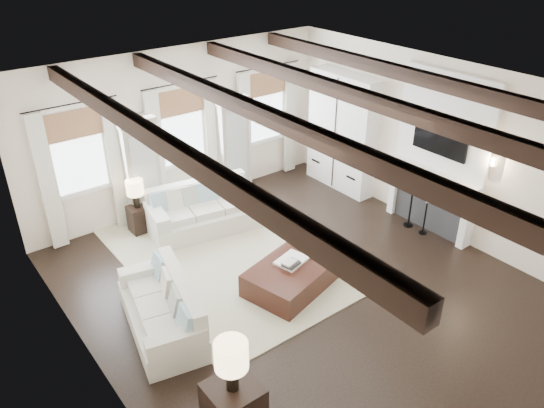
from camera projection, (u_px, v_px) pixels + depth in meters
ground at (303, 288)px, 8.54m from camera, size 7.50×7.50×0.00m
room_shell at (305, 152)px, 8.66m from camera, size 6.54×7.54×3.22m
area_rug at (234, 252)px, 9.44m from camera, size 3.48×4.59×0.02m
sofa_back at (203, 211)px, 10.03m from camera, size 2.19×1.27×0.88m
sofa_left at (165, 311)px, 7.56m from camera, size 1.24×2.02×0.81m
ottoman at (294, 275)px, 8.52m from camera, size 1.77×1.35×0.41m
tray at (292, 261)px, 8.47m from camera, size 0.58×0.49×0.04m
book_lower at (291, 264)px, 8.33m from camera, size 0.30×0.26×0.04m
book_upper at (289, 262)px, 8.30m from camera, size 0.26×0.22×0.03m
book_loose at (314, 254)px, 8.64m from camera, size 0.28×0.23×0.03m
side_table_front at (234, 405)px, 6.14m from camera, size 0.59×0.59×0.59m
lamp_front at (231, 358)px, 5.78m from camera, size 0.38×0.38×0.66m
side_table_back at (139, 219)px, 9.96m from camera, size 0.35×0.35×0.53m
lamp_back at (135, 189)px, 9.65m from camera, size 0.32×0.32×0.55m
candlestick_near at (425, 219)px, 9.88m from camera, size 0.15×0.15×0.75m
candlestick_far at (410, 209)px, 10.10m from camera, size 0.18×0.18×0.88m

